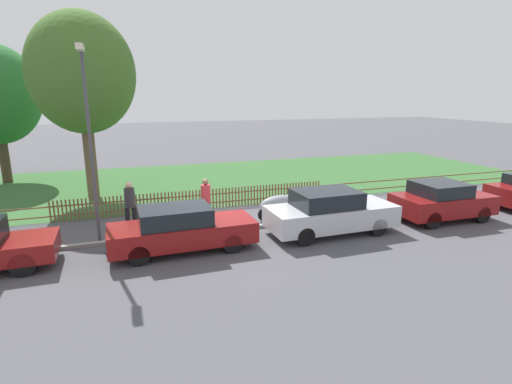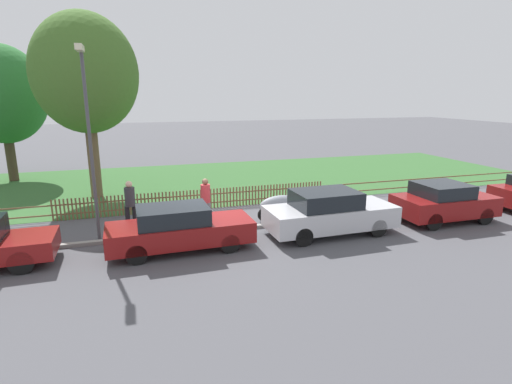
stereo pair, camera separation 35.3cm
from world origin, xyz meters
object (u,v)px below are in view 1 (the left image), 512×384
at_px(covered_motorcycle, 282,205).
at_px(pedestrian_by_lamp, 130,203).
at_px(parked_car_red_compact, 330,212).
at_px(parked_car_white_van, 442,201).
at_px(pedestrian_near_fence, 206,199).
at_px(parked_car_navy_estate, 181,229).
at_px(tree_mid_park, 82,74).
at_px(street_lamp, 88,125).

distance_m(covered_motorcycle, pedestrian_by_lamp, 5.62).
bearing_deg(parked_car_red_compact, parked_car_white_van, -0.65).
relative_size(covered_motorcycle, pedestrian_near_fence, 1.05).
distance_m(parked_car_navy_estate, parked_car_white_van, 10.04).
bearing_deg(parked_car_white_van, covered_motorcycle, 162.53).
relative_size(parked_car_white_van, tree_mid_park, 0.45).
distance_m(parked_car_navy_estate, tree_mid_park, 9.81).
xyz_separation_m(tree_mid_park, pedestrian_near_fence, (4.23, -5.65, -4.63)).
height_order(parked_car_red_compact, covered_motorcycle, parked_car_red_compact).
distance_m(pedestrian_near_fence, street_lamp, 4.75).
distance_m(parked_car_navy_estate, pedestrian_by_lamp, 2.92).
bearing_deg(parked_car_navy_estate, covered_motorcycle, 23.40).
bearing_deg(street_lamp, parked_car_navy_estate, -32.44).
bearing_deg(tree_mid_park, street_lamp, -85.51).
bearing_deg(tree_mid_park, parked_car_white_van, -31.42).
relative_size(pedestrian_near_fence, pedestrian_by_lamp, 0.98).
xyz_separation_m(tree_mid_park, street_lamp, (0.50, -6.39, -1.79)).
height_order(parked_car_white_van, covered_motorcycle, parked_car_white_van).
xyz_separation_m(parked_car_red_compact, parked_car_white_van, (4.88, 0.03, -0.02)).
bearing_deg(tree_mid_park, pedestrian_by_lamp, -74.02).
height_order(parked_car_navy_estate, covered_motorcycle, parked_car_navy_estate).
bearing_deg(pedestrian_by_lamp, pedestrian_near_fence, 166.00).
xyz_separation_m(covered_motorcycle, tree_mid_park, (-7.12, 6.05, 5.02)).
bearing_deg(covered_motorcycle, parked_car_navy_estate, -153.08).
distance_m(tree_mid_park, pedestrian_by_lamp, 7.28).
height_order(parked_car_navy_estate, tree_mid_park, tree_mid_park).
bearing_deg(parked_car_red_compact, street_lamp, 167.13).
relative_size(parked_car_navy_estate, parked_car_red_compact, 0.99).
height_order(tree_mid_park, pedestrian_near_fence, tree_mid_park).
height_order(parked_car_red_compact, parked_car_white_van, parked_car_red_compact).
relative_size(parked_car_red_compact, pedestrian_near_fence, 2.59).
bearing_deg(parked_car_navy_estate, pedestrian_by_lamp, 117.97).
xyz_separation_m(parked_car_navy_estate, parked_car_red_compact, (5.16, -0.03, 0.06)).
height_order(parked_car_white_van, tree_mid_park, tree_mid_park).
height_order(parked_car_red_compact, pedestrian_near_fence, pedestrian_near_fence).
relative_size(parked_car_navy_estate, street_lamp, 0.73).
relative_size(pedestrian_by_lamp, street_lamp, 0.29).
xyz_separation_m(parked_car_white_van, pedestrian_by_lamp, (-11.46, 2.53, 0.25)).
bearing_deg(street_lamp, covered_motorcycle, 2.88).
height_order(pedestrian_by_lamp, street_lamp, street_lamp).
relative_size(parked_car_navy_estate, covered_motorcycle, 2.44).
height_order(covered_motorcycle, street_lamp, street_lamp).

